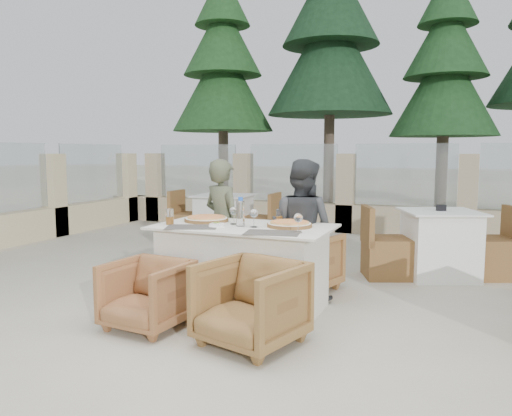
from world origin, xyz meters
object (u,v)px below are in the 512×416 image
at_px(pizza_right, 289,224).
at_px(armchair_near_left, 147,294).
at_px(armchair_far_right, 303,261).
at_px(diner_left, 223,225).
at_px(bg_table_a, 224,219).
at_px(bg_table_b, 440,244).
at_px(armchair_far_left, 216,258).
at_px(wine_glass_centre, 234,214).
at_px(diner_right, 301,230).
at_px(wine_glass_near, 254,217).
at_px(beer_glass_right, 279,216).
at_px(dining_table, 244,267).
at_px(wine_glass_corner, 298,222).
at_px(pizza_left, 206,219).
at_px(beer_glass_left, 170,217).
at_px(water_bottle, 241,212).
at_px(armchair_near_right, 251,303).
at_px(olive_dish, 217,224).

xyz_separation_m(pizza_right, armchair_near_left, (-0.93, -0.87, -0.52)).
relative_size(armchair_far_right, diner_left, 0.49).
bearing_deg(bg_table_a, bg_table_b, -18.66).
bearing_deg(armchair_far_left, pizza_right, 169.10).
distance_m(pizza_right, wine_glass_centre, 0.53).
bearing_deg(diner_right, wine_glass_near, 73.44).
bearing_deg(bg_table_a, armchair_far_right, -49.28).
bearing_deg(armchair_far_left, diner_right, -170.88).
height_order(pizza_right, beer_glass_right, beer_glass_right).
bearing_deg(diner_right, wine_glass_centre, 50.59).
bearing_deg(diner_left, armchair_near_left, 110.56).
distance_m(dining_table, wine_glass_corner, 0.78).
bearing_deg(pizza_left, beer_glass_left, -124.05).
height_order(wine_glass_centre, armchair_near_left, wine_glass_centre).
bearing_deg(diner_left, pizza_right, 178.92).
bearing_deg(dining_table, wine_glass_centre, 158.28).
xyz_separation_m(water_bottle, bg_table_b, (1.63, 1.93, -0.52)).
distance_m(wine_glass_centre, armchair_near_left, 1.08).
distance_m(pizza_left, diner_left, 0.39).
xyz_separation_m(wine_glass_near, beer_glass_right, (0.11, 0.36, -0.03)).
xyz_separation_m(pizza_left, diner_right, (0.84, 0.37, -0.11)).
xyz_separation_m(armchair_near_left, bg_table_a, (-1.06, 3.60, 0.10)).
xyz_separation_m(pizza_right, beer_glass_left, (-1.07, -0.29, 0.05)).
relative_size(wine_glass_near, wine_glass_corner, 1.00).
bearing_deg(diner_right, armchair_near_right, 100.39).
bearing_deg(olive_dish, diner_left, 111.85).
bearing_deg(olive_dish, wine_glass_near, 16.73).
distance_m(wine_glass_centre, diner_left, 0.58).
bearing_deg(bg_table_a, beer_glass_left, -75.39).
height_order(water_bottle, diner_right, diner_right).
height_order(dining_table, armchair_far_left, dining_table).
height_order(armchair_near_left, bg_table_a, bg_table_a).
distance_m(pizza_right, armchair_near_left, 1.37).
height_order(beer_glass_left, armchair_near_left, beer_glass_left).
bearing_deg(beer_glass_right, wine_glass_near, -107.29).
distance_m(armchair_near_left, diner_left, 1.33).
distance_m(diner_left, diner_right, 0.85).
bearing_deg(beer_glass_right, pizza_left, -164.84).
bearing_deg(armchair_far_left, wine_glass_corner, 162.04).
bearing_deg(bg_table_a, pizza_right, -56.33).
distance_m(pizza_left, bg_table_b, 2.75).
bearing_deg(wine_glass_corner, beer_glass_left, -179.96).
distance_m(pizza_right, water_bottle, 0.45).
bearing_deg(beer_glass_right, armchair_near_left, -124.95).
distance_m(diner_left, bg_table_b, 2.52).
xyz_separation_m(armchair_near_left, diner_right, (0.92, 1.26, 0.40)).
height_order(water_bottle, bg_table_a, water_bottle).
bearing_deg(wine_glass_near, armchair_far_left, 137.40).
bearing_deg(wine_glass_centre, beer_glass_right, 35.97).
distance_m(diner_left, bg_table_a, 2.61).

